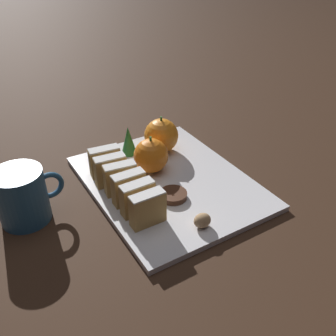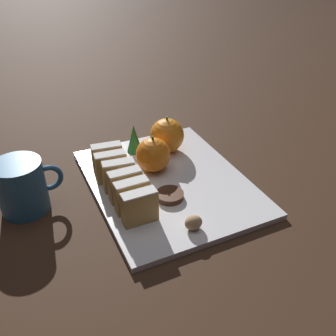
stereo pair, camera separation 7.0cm
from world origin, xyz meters
name	(u,v)px [view 1 (the left image)]	position (x,y,z in m)	size (l,w,h in m)	color
ground_plane	(168,184)	(0.00, 0.00, 0.00)	(6.00, 6.00, 0.00)	#382316
serving_platter	(168,182)	(0.00, 0.00, 0.01)	(0.31, 0.39, 0.01)	white
stollen_slice_front	(148,209)	(-0.10, -0.10, 0.04)	(0.06, 0.02, 0.06)	tan
stollen_slice_second	(138,198)	(-0.10, -0.06, 0.04)	(0.06, 0.02, 0.06)	tan
stollen_slice_third	(129,188)	(-0.10, -0.02, 0.04)	(0.06, 0.02, 0.06)	tan
stollen_slice_fourth	(120,178)	(-0.10, 0.01, 0.04)	(0.07, 0.03, 0.06)	tan
stollen_slice_fifth	(111,170)	(-0.11, 0.05, 0.04)	(0.07, 0.03, 0.06)	tan
stollen_slice_sixth	(105,162)	(-0.10, 0.09, 0.04)	(0.07, 0.03, 0.06)	tan
orange_near	(151,156)	(-0.01, 0.05, 0.05)	(0.07, 0.07, 0.08)	orange
orange_far	(161,136)	(0.05, 0.11, 0.05)	(0.08, 0.08, 0.09)	orange
walnut	(202,220)	(-0.02, -0.15, 0.03)	(0.03, 0.03, 0.03)	tan
chocolate_cookie	(173,195)	(-0.02, -0.06, 0.02)	(0.06, 0.06, 0.01)	#472819
evergreen_sprig	(128,140)	(-0.02, 0.14, 0.05)	(0.04, 0.04, 0.07)	#23662D
coffee_mug	(23,196)	(-0.28, 0.04, 0.05)	(0.13, 0.09, 0.10)	#2D6693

